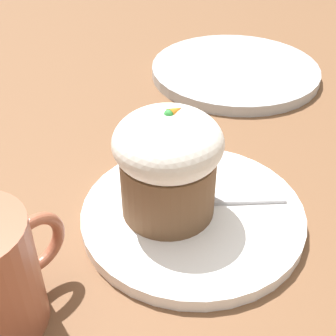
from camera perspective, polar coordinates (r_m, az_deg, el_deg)
The scene contains 5 objects.
ground_plane at distance 0.47m, azimuth 3.00°, elevation -6.32°, with size 4.00×4.00×0.00m, color brown.
dessert_plate at distance 0.47m, azimuth 3.03°, elevation -5.71°, with size 0.22×0.22×0.01m.
carrot_cake at distance 0.43m, azimuth 0.00°, elevation 0.69°, with size 0.10×0.10×0.11m.
spoon at distance 0.47m, azimuth 3.36°, elevation -4.00°, with size 0.11×0.11×0.01m.
side_plate at distance 0.75m, azimuth 8.17°, elevation 11.67°, with size 0.26×0.26×0.02m.
Camera 1 is at (-0.27, -0.21, 0.32)m, focal length 50.00 mm.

